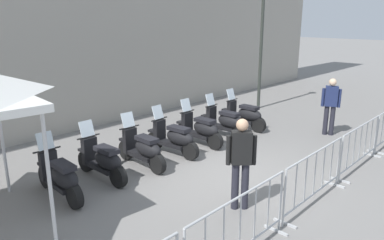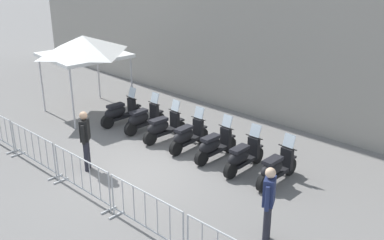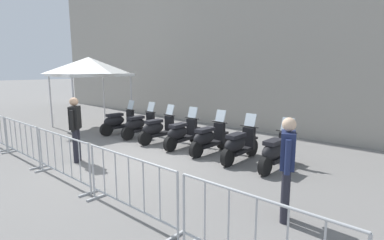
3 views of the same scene
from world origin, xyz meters
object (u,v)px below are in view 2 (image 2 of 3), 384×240
motorcycle_3 (188,136)px  barrier_segment_2 (82,177)px  motorcycle_1 (143,119)px  motorcycle_4 (214,145)px  motorcycle_2 (163,127)px  motorcycle_0 (120,112)px  officer_mid_plaza (269,200)px  canopy_tent (83,46)px  barrier_segment_3 (145,213)px  barrier_segment_1 (33,149)px  motorcycle_6 (276,168)px  motorcycle_5 (243,156)px  officer_near_row_end (85,137)px

motorcycle_3 → barrier_segment_2: 3.80m
motorcycle_1 → motorcycle_4: 3.17m
motorcycle_1 → motorcycle_2: size_ratio=1.00×
motorcycle_0 → motorcycle_1: (1.04, 0.24, 0.00)m
barrier_segment_2 → officer_mid_plaza: bearing=25.2°
canopy_tent → barrier_segment_3: bearing=-20.9°
motorcycle_0 → barrier_segment_1: (1.13, -3.61, 0.07)m
motorcycle_2 → motorcycle_6: 4.24m
motorcycle_0 → barrier_segment_3: bearing=-28.2°
motorcycle_5 → barrier_segment_1: 5.90m
motorcycle_5 → canopy_tent: size_ratio=0.59×
barrier_segment_3 → canopy_tent: bearing=159.1°
motorcycle_0 → motorcycle_5: 5.30m
canopy_tent → motorcycle_2: bearing=6.5°
motorcycle_3 → barrier_segment_1: (-2.04, -4.01, 0.07)m
barrier_segment_1 → officer_near_row_end: bearing=40.9°
motorcycle_2 → motorcycle_3: bearing=7.3°
motorcycle_6 → officer_mid_plaza: size_ratio=1.00×
motorcycle_5 → officer_mid_plaza: (2.50, -1.97, 0.53)m
motorcycle_3 → motorcycle_6: bearing=5.8°
barrier_segment_2 → officer_near_row_end: size_ratio=1.33×
motorcycle_4 → canopy_tent: (-6.10, -0.72, 2.06)m
motorcycle_5 → motorcycle_6: size_ratio=1.00×
motorcycle_2 → barrier_segment_3: bearing=-42.1°
officer_mid_plaza → barrier_segment_1: bearing=-161.4°
motorcycle_1 → barrier_segment_2: motorcycle_1 is taller
motorcycle_0 → barrier_segment_3: (5.89, -3.17, 0.07)m
motorcycle_5 → barrier_segment_2: 4.35m
motorcycle_1 → officer_mid_plaza: bearing=-13.6°
motorcycle_3 → officer_near_row_end: bearing=-105.9°
canopy_tent → motorcycle_1: bearing=8.4°
motorcycle_0 → motorcycle_4: size_ratio=1.00×
motorcycle_0 → barrier_segment_3: 6.69m
motorcycle_4 → barrier_segment_3: motorcycle_4 is taller
motorcycle_4 → canopy_tent: 6.48m
officer_near_row_end → canopy_tent: 5.07m
barrier_segment_1 → officer_mid_plaza: officer_mid_plaza is taller
motorcycle_1 → motorcycle_6: 5.29m
motorcycle_3 → motorcycle_5: bearing=5.3°
barrier_segment_3 → motorcycle_3: bearing=127.5°
barrier_segment_2 → officer_near_row_end: officer_near_row_end is taller
motorcycle_6 → canopy_tent: (-8.21, -0.91, 2.06)m
barrier_segment_1 → motorcycle_2: bearing=75.8°
motorcycle_2 → canopy_tent: 4.52m
barrier_segment_2 → motorcycle_4: bearing=79.9°
motorcycle_3 → barrier_segment_3: (2.73, -3.56, 0.07)m
motorcycle_1 → motorcycle_6: same height
officer_mid_plaza → motorcycle_2: bearing=163.8°
motorcycle_3 → barrier_segment_2: bearing=-84.7°
motorcycle_5 → officer_near_row_end: size_ratio=1.00×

